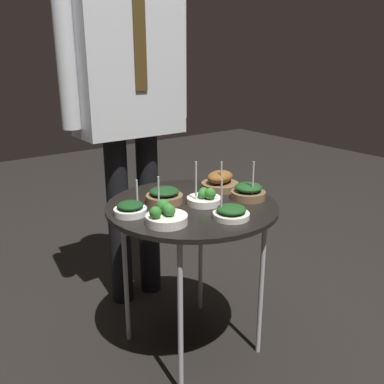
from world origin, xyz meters
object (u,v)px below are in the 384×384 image
Objects in this scene: bowl_spinach_front_right at (231,212)px; bowl_roast_back_right at (220,182)px; serving_cart at (192,215)px; bowl_spinach_mid_right at (130,209)px; bowl_broccoli_front_center at (205,198)px; bowl_spinach_center at (248,192)px; bowl_broccoli_mid_left at (166,216)px; bowl_spinach_back_left at (164,196)px; waiter_figure at (128,81)px.

bowl_spinach_front_right reaches higher than bowl_roast_back_right.
serving_cart is 5.35× the size of bowl_spinach_mid_right.
bowl_broccoli_front_center is at bearing -36.74° from serving_cart.
bowl_roast_back_right is 0.17m from bowl_spinach_center.
bowl_broccoli_mid_left is (-0.19, -0.11, 0.07)m from serving_cart.
bowl_spinach_back_left is at bearing 179.92° from bowl_roast_back_right.
bowl_spinach_center is at bearing -20.76° from serving_cart.
bowl_spinach_front_right is (0.02, -0.20, 0.07)m from serving_cart.
bowl_spinach_center is at bearing 30.93° from bowl_spinach_front_right.
bowl_broccoli_front_center reaches higher than bowl_spinach_back_left.
bowl_spinach_front_right is (0.10, -0.29, -0.01)m from bowl_spinach_back_left.
bowl_spinach_back_left is at bearing 132.36° from serving_cart.
bowl_spinach_center reaches higher than serving_cart.
bowl_spinach_mid_right is 0.69m from waiter_figure.
bowl_broccoli_front_center is at bearing 18.11° from bowl_broccoli_mid_left.
serving_cart is 4.18× the size of bowl_broccoli_mid_left.
bowl_spinach_back_left is (-0.08, 0.08, 0.07)m from serving_cart.
bowl_spinach_mid_right is at bearing -167.49° from bowl_spinach_back_left.
bowl_broccoli_mid_left is 0.78m from waiter_figure.
bowl_broccoli_mid_left is 0.98× the size of bowl_spinach_center.
bowl_broccoli_front_center is 0.25m from bowl_broccoli_mid_left.
bowl_spinach_center is at bearing -29.27° from bowl_spinach_back_left.
bowl_broccoli_mid_left reaches higher than serving_cart.
bowl_broccoli_mid_left is at bearing -151.26° from serving_cart.
bowl_broccoli_mid_left is at bearing -177.04° from bowl_spinach_center.
bowl_roast_back_right is 0.09× the size of waiter_figure.
bowl_broccoli_mid_left reaches higher than bowl_spinach_front_right.
bowl_broccoli_front_center is at bearing -147.16° from bowl_roast_back_right.
bowl_broccoli_front_center is 0.30m from bowl_spinach_mid_right.
bowl_spinach_center is at bearing -71.23° from waiter_figure.
bowl_spinach_mid_right is at bearing 170.01° from serving_cart.
waiter_figure reaches higher than bowl_broccoli_front_center.
serving_cart is 0.23m from bowl_broccoli_mid_left.
bowl_broccoli_front_center is 0.10× the size of waiter_figure.
bowl_broccoli_mid_left reaches higher than bowl_roast_back_right.
bowl_spinach_front_right is at bearing -123.56° from bowl_roast_back_right.
bowl_broccoli_mid_left is at bearing -108.89° from waiter_figure.
bowl_roast_back_right is at bearing 4.73° from bowl_spinach_mid_right.
waiter_figure is at bearing 77.66° from bowl_spinach_back_left.
bowl_broccoli_front_center is 0.19m from bowl_spinach_center.
waiter_figure is (-0.00, 0.72, 0.42)m from bowl_spinach_front_right.
bowl_spinach_mid_right is (-0.27, 0.25, 0.00)m from bowl_spinach_front_right.
bowl_spinach_front_right is 0.37m from bowl_spinach_mid_right.
bowl_spinach_front_right reaches higher than bowl_spinach_back_left.
bowl_spinach_center reaches higher than bowl_broccoli_mid_left.
bowl_roast_back_right is at bearing 93.25° from bowl_spinach_center.
bowl_spinach_front_right is at bearing -24.33° from bowl_broccoli_mid_left.
bowl_spinach_back_left is at bearing 12.51° from bowl_spinach_mid_right.
waiter_figure reaches higher than bowl_broccoli_mid_left.
bowl_spinach_front_right is 0.88× the size of bowl_spinach_center.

